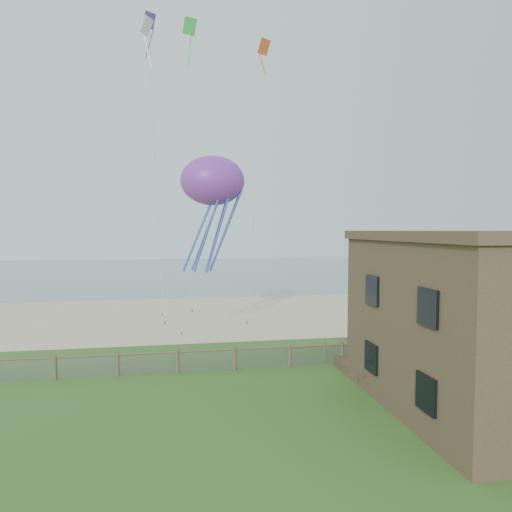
% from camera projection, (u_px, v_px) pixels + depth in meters
% --- Properties ---
extents(ground, '(160.00, 160.00, 0.00)m').
position_uv_depth(ground, '(254.00, 415.00, 18.33)').
color(ground, '#355F20').
rests_on(ground, ground).
extents(sand_beach, '(72.00, 20.00, 0.02)m').
position_uv_depth(sand_beach, '(212.00, 315.00, 39.96)').
color(sand_beach, '#C6BB8F').
rests_on(sand_beach, ground).
extents(ocean, '(160.00, 68.00, 0.02)m').
position_uv_depth(ocean, '(193.00, 270.00, 83.23)').
color(ocean, slate).
rests_on(ocean, ground).
extents(chainlink_fence, '(36.20, 0.20, 1.25)m').
position_uv_depth(chainlink_fence, '(235.00, 360.00, 24.20)').
color(chainlink_fence, brown).
rests_on(chainlink_fence, ground).
extents(motel_deck, '(15.00, 2.00, 0.50)m').
position_uv_depth(motel_deck, '(468.00, 359.00, 25.46)').
color(motel_deck, brown).
rests_on(motel_deck, ground).
extents(picnic_table, '(1.77, 1.40, 0.71)m').
position_uv_depth(picnic_table, '(378.00, 381.00, 21.34)').
color(picnic_table, brown).
rests_on(picnic_table, ground).
extents(octopus_kite, '(4.55, 3.92, 7.87)m').
position_uv_depth(octopus_kite, '(213.00, 212.00, 29.15)').
color(octopus_kite, '#E0234F').
extents(kite_white, '(2.20, 1.92, 2.96)m').
position_uv_depth(kite_white, '(147.00, 40.00, 30.70)').
color(kite_white, white).
extents(kite_purple, '(1.99, 2.15, 2.91)m').
position_uv_depth(kite_purple, '(149.00, 32.00, 34.09)').
color(kite_purple, '#5C319F').
extents(kite_red, '(1.68, 1.85, 2.23)m').
position_uv_depth(kite_red, '(264.00, 55.00, 31.01)').
color(kite_red, '#EA5A29').
extents(kite_green, '(1.98, 2.34, 3.21)m').
position_uv_depth(kite_green, '(190.00, 39.00, 35.95)').
color(kite_green, '#37CF4F').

